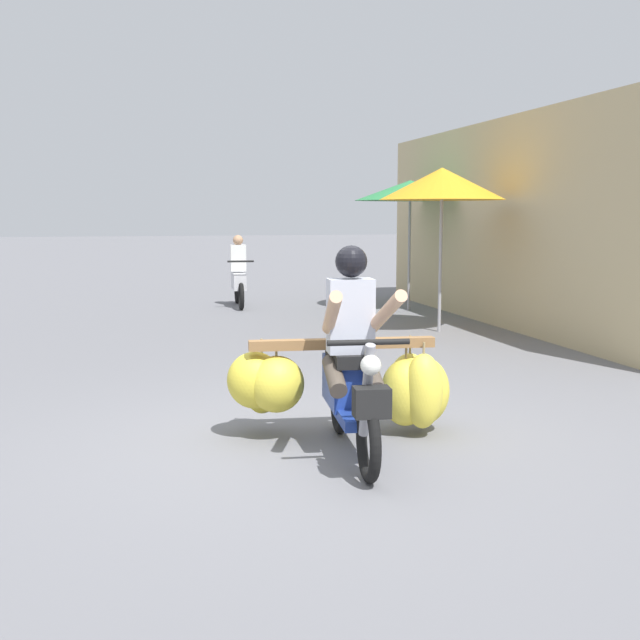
{
  "coord_description": "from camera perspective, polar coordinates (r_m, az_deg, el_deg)",
  "views": [
    {
      "loc": [
        -1.31,
        -5.81,
        1.81
      ],
      "look_at": [
        0.31,
        0.68,
        0.9
      ],
      "focal_mm": 43.83,
      "sensor_mm": 36.0,
      "label": 1
    }
  ],
  "objects": [
    {
      "name": "market_umbrella_further_along",
      "position": [
        14.85,
        6.6,
        9.37
      ],
      "size": [
        2.08,
        2.08,
        2.43
      ],
      "color": "#99999E",
      "rests_on": "ground"
    },
    {
      "name": "ground_plane",
      "position": [
        6.22,
        -1.28,
        -9.16
      ],
      "size": [
        120.0,
        120.0,
        0.0
      ],
      "primitive_type": "plane",
      "color": "slate"
    },
    {
      "name": "motorbike_distant_ahead_left",
      "position": [
        15.44,
        -5.96,
        3.1
      ],
      "size": [
        0.5,
        1.62,
        1.4
      ],
      "color": "black",
      "rests_on": "ground"
    },
    {
      "name": "motorbike_main_loaded",
      "position": [
        6.25,
        2.38,
        -4.4
      ],
      "size": [
        1.89,
        1.83,
        1.58
      ],
      "color": "black",
      "rests_on": "ground"
    },
    {
      "name": "market_umbrella_near_shop",
      "position": [
        12.12,
        8.9,
        9.78
      ],
      "size": [
        1.91,
        1.91,
        2.5
      ],
      "color": "#99999E",
      "rests_on": "ground"
    },
    {
      "name": "shopfront_building",
      "position": [
        14.36,
        21.35,
        6.62
      ],
      "size": [
        4.96,
        9.11,
        3.31
      ],
      "color": "tan",
      "rests_on": "ground"
    }
  ]
}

